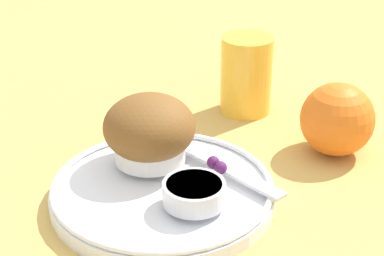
% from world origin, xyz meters
% --- Properties ---
extents(ground_plane, '(3.00, 3.00, 0.00)m').
position_xyz_m(ground_plane, '(0.00, 0.00, 0.00)').
color(ground_plane, tan).
extents(plate, '(0.22, 0.22, 0.02)m').
position_xyz_m(plate, '(0.00, 0.01, 0.01)').
color(plate, white).
rests_on(plate, ground_plane).
extents(muffin, '(0.09, 0.09, 0.07)m').
position_xyz_m(muffin, '(-0.04, 0.02, 0.05)').
color(muffin, silver).
rests_on(muffin, plate).
extents(cream_ramekin, '(0.06, 0.06, 0.02)m').
position_xyz_m(cream_ramekin, '(0.04, 0.01, 0.03)').
color(cream_ramekin, silver).
rests_on(cream_ramekin, plate).
extents(berry_pair, '(0.02, 0.01, 0.01)m').
position_xyz_m(berry_pair, '(0.01, 0.06, 0.03)').
color(berry_pair, '#4C194C').
rests_on(berry_pair, plate).
extents(butter_knife, '(0.16, 0.04, 0.00)m').
position_xyz_m(butter_knife, '(0.01, 0.07, 0.02)').
color(butter_knife, silver).
rests_on(butter_knife, plate).
extents(orange_fruit, '(0.08, 0.08, 0.08)m').
position_xyz_m(orange_fruit, '(0.03, 0.21, 0.04)').
color(orange_fruit, orange).
rests_on(orange_fruit, ground_plane).
extents(juice_glass, '(0.06, 0.06, 0.09)m').
position_xyz_m(juice_glass, '(-0.11, 0.20, 0.05)').
color(juice_glass, gold).
rests_on(juice_glass, ground_plane).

